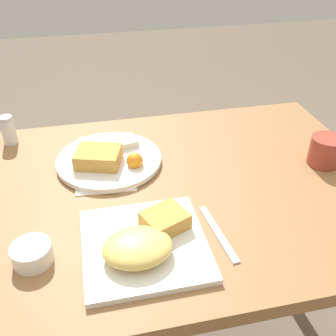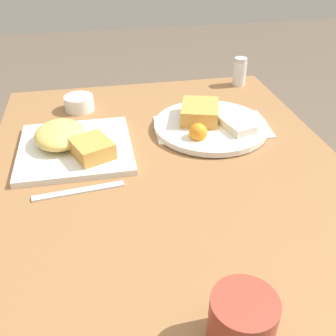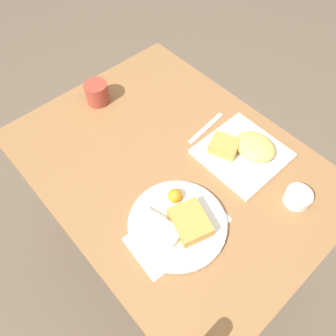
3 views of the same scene
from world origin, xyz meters
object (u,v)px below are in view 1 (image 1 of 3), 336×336
object	(u,v)px
plate_oval_far	(108,158)
salt_shaker	(9,132)
sauce_ramekin	(32,253)
butter_knife	(218,233)
coffee_mug	(325,151)
plate_square_near	(145,242)

from	to	relation	value
plate_oval_far	salt_shaker	distance (m)	0.33
plate_oval_far	salt_shaker	size ratio (longest dim) A/B	3.33
sauce_ramekin	butter_knife	xyz separation A→B (m)	(0.38, -0.01, -0.02)
butter_knife	coffee_mug	xyz separation A→B (m)	(0.37, 0.20, 0.04)
plate_oval_far	coffee_mug	distance (m)	0.58
salt_shaker	coffee_mug	size ratio (longest dim) A/B	1.01
coffee_mug	butter_knife	bearing A→B (deg)	-151.16
plate_square_near	salt_shaker	world-z (taller)	salt_shaker
plate_square_near	plate_oval_far	world-z (taller)	plate_square_near
salt_shaker	coffee_mug	bearing A→B (deg)	-19.49
plate_square_near	salt_shaker	xyz separation A→B (m)	(-0.32, 0.51, 0.02)
coffee_mug	salt_shaker	bearing A→B (deg)	160.51
sauce_ramekin	coffee_mug	world-z (taller)	coffee_mug
plate_oval_far	plate_square_near	bearing A→B (deg)	-82.69
salt_shaker	butter_knife	xyz separation A→B (m)	(0.48, -0.50, -0.04)
butter_knife	coffee_mug	world-z (taller)	coffee_mug
sauce_ramekin	plate_oval_far	bearing A→B (deg)	60.71
plate_oval_far	sauce_ramekin	size ratio (longest dim) A/B	3.57
plate_square_near	plate_oval_far	size ratio (longest dim) A/B	0.89
plate_oval_far	salt_shaker	xyz separation A→B (m)	(-0.27, 0.18, 0.02)
plate_oval_far	salt_shaker	bearing A→B (deg)	147.29
plate_square_near	coffee_mug	xyz separation A→B (m)	(0.53, 0.21, 0.02)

